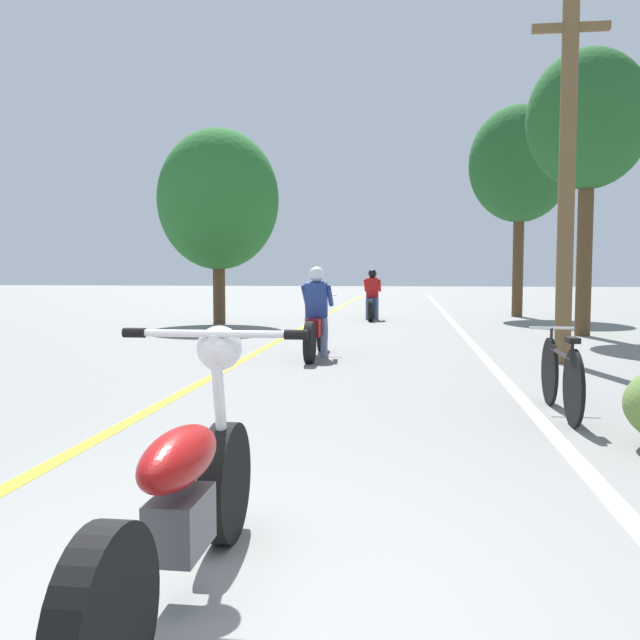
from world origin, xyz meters
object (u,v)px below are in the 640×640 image
utility_pole (567,172)px  motorcycle_rider_lead (317,323)px  roadside_tree_left (218,200)px  motorcycle_foreground (185,496)px  motorcycle_rider_far (372,301)px  roadside_tree_right_near (588,122)px  roadside_tree_right_far (520,165)px  bicycle_parked (561,376)px

utility_pole → motorcycle_rider_lead: 4.41m
roadside_tree_left → motorcycle_foreground: (3.98, -14.64, -2.78)m
motorcycle_rider_far → utility_pole: bearing=-69.4°
roadside_tree_right_near → motorcycle_foreground: roadside_tree_right_near is taller
roadside_tree_right_near → roadside_tree_right_far: (-0.40, 6.13, 0.06)m
roadside_tree_right_near → motorcycle_foreground: size_ratio=3.00×
utility_pole → motorcycle_foreground: utility_pole is taller
roadside_tree_right_near → bicycle_parked: roadside_tree_right_near is taller
roadside_tree_right_far → bicycle_parked: 15.19m
motorcycle_foreground → roadside_tree_left: bearing=105.2°
motorcycle_rider_lead → roadside_tree_right_near: bearing=39.5°
utility_pole → roadside_tree_left: size_ratio=1.09×
roadside_tree_right_near → bicycle_parked: (-2.26, -8.35, -4.12)m
motorcycle_foreground → motorcycle_rider_lead: motorcycle_rider_lead is taller
motorcycle_rider_lead → motorcycle_rider_far: size_ratio=1.09×
roadside_tree_right_far → utility_pole: bearing=-95.4°
roadside_tree_right_far → motorcycle_rider_lead: size_ratio=2.92×
roadside_tree_left → roadside_tree_right_far: bearing=25.0°
roadside_tree_right_near → roadside_tree_right_far: size_ratio=0.95×
roadside_tree_right_near → motorcycle_rider_lead: bearing=-140.5°
utility_pole → bicycle_parked: 4.62m
roadside_tree_left → motorcycle_rider_lead: bearing=-62.2°
roadside_tree_left → motorcycle_rider_lead: size_ratio=2.34×
utility_pole → roadside_tree_right_far: size_ratio=0.87×
motorcycle_rider_lead → bicycle_parked: size_ratio=1.27×
roadside_tree_left → bicycle_parked: 12.72m
utility_pole → roadside_tree_right_far: (1.01, 10.67, 1.72)m
roadside_tree_left → motorcycle_foreground: roadside_tree_left is taller
roadside_tree_right_near → bicycle_parked: size_ratio=3.51×
utility_pole → motorcycle_rider_lead: (-3.76, 0.27, -2.29)m
roadside_tree_left → motorcycle_rider_lead: roadside_tree_left is taller
roadside_tree_left → roadside_tree_right_near: bearing=-14.9°
roadside_tree_right_far → roadside_tree_right_near: bearing=-86.3°
utility_pole → motorcycle_rider_lead: utility_pole is taller
roadside_tree_right_near → motorcycle_foreground: 13.80m
roadside_tree_right_near → motorcycle_rider_far: size_ratio=3.03×
utility_pole → roadside_tree_left: 9.95m
motorcycle_rider_lead → bicycle_parked: 5.01m
roadside_tree_right_far → motorcycle_rider_lead: bearing=-114.7°
roadside_tree_right_near → utility_pole: bearing=-107.2°
motorcycle_rider_lead → bicycle_parked: (2.91, -4.08, -0.18)m
roadside_tree_left → motorcycle_foreground: size_ratio=2.53×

